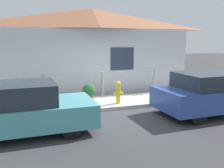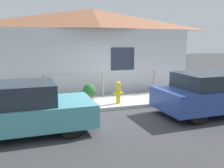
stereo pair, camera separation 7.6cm
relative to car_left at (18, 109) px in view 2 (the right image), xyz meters
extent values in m
plane|color=#38383A|center=(3.19, 1.33, -0.68)|extent=(60.00, 60.00, 0.00)
cube|color=#B2AFA8|center=(3.19, 2.30, -0.62)|extent=(24.00, 1.95, 0.12)
cube|color=silver|center=(3.19, 3.81, 0.80)|extent=(8.79, 0.12, 2.96)
cube|color=#2D3847|center=(4.29, 3.74, 0.95)|extent=(1.10, 0.04, 1.00)
pyramid|color=#A36647|center=(3.19, 4.85, 2.75)|extent=(9.19, 2.20, 0.93)
cylinder|color=#999993|center=(0.79, 3.13, -0.03)|extent=(0.10, 0.10, 1.04)
cylinder|color=#999993|center=(3.19, 3.13, -0.03)|extent=(0.10, 0.10, 1.04)
cylinder|color=#999993|center=(5.59, 3.13, -0.03)|extent=(0.10, 0.10, 1.04)
cylinder|color=#999993|center=(3.19, 3.13, 0.44)|extent=(4.80, 0.03, 0.03)
cube|color=teal|center=(0.05, 0.00, -0.16)|extent=(3.92, 1.87, 0.61)
cube|color=#232D38|center=(-0.11, 0.00, 0.42)|extent=(2.17, 1.61, 0.55)
cylinder|color=black|center=(1.23, 0.80, -0.40)|extent=(0.57, 0.21, 0.56)
cylinder|color=black|center=(1.27, -0.73, -0.40)|extent=(0.57, 0.21, 0.56)
cube|color=#2D4793|center=(6.16, 0.00, -0.10)|extent=(3.88, 1.94, 0.68)
cube|color=#232D38|center=(6.00, 0.00, 0.48)|extent=(2.16, 1.66, 0.48)
cylinder|color=black|center=(7.31, 0.82, -0.37)|extent=(0.63, 0.22, 0.62)
cylinder|color=black|center=(4.94, 0.74, -0.37)|extent=(0.63, 0.22, 0.62)
cylinder|color=black|center=(5.00, -0.82, -0.37)|extent=(0.63, 0.22, 0.62)
cylinder|color=yellow|center=(3.41, 1.79, -0.20)|extent=(0.16, 0.16, 0.72)
sphere|color=yellow|center=(3.41, 1.79, 0.19)|extent=(0.17, 0.17, 0.17)
cylinder|color=yellow|center=(3.30, 1.79, -0.16)|extent=(0.15, 0.07, 0.07)
cylinder|color=yellow|center=(3.53, 1.79, -0.16)|extent=(0.15, 0.07, 0.07)
cylinder|color=brown|center=(2.53, 2.77, -0.47)|extent=(0.30, 0.30, 0.16)
sphere|color=#235B28|center=(2.53, 2.77, -0.20)|extent=(0.52, 0.52, 0.52)
camera|label=1|loc=(0.37, -6.76, 1.81)|focal=40.00mm
camera|label=2|loc=(0.44, -6.79, 1.81)|focal=40.00mm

